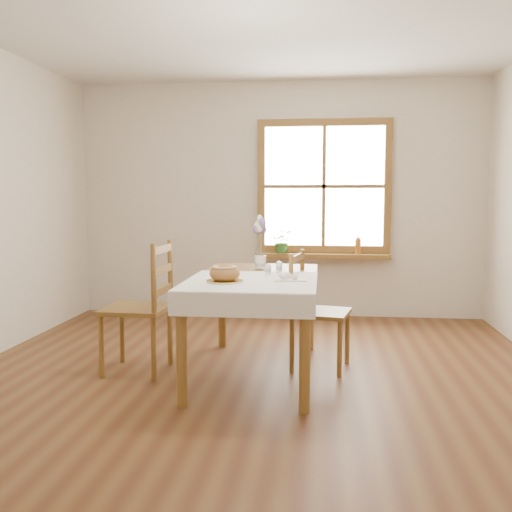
{
  "coord_description": "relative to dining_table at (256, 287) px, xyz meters",
  "views": [
    {
      "loc": [
        0.49,
        -3.89,
        1.34
      ],
      "look_at": [
        0.0,
        0.3,
        0.9
      ],
      "focal_mm": 40.0,
      "sensor_mm": 36.0,
      "label": 1
    }
  ],
  "objects": [
    {
      "name": "pepper_shaker",
      "position": [
        0.17,
        0.09,
        0.14
      ],
      "size": [
        0.05,
        0.05,
        0.09
      ],
      "primitive_type": "cylinder",
      "rotation": [
        0.0,
        0.0,
        -0.02
      ],
      "color": "white",
      "rests_on": "table_linen"
    },
    {
      "name": "potted_plant",
      "position": [
        0.05,
        2.1,
        0.15
      ],
      "size": [
        0.24,
        0.26,
        0.2
      ],
      "primitive_type": "imported",
      "rotation": [
        0.0,
        0.0,
        0.04
      ],
      "color": "#316E2C",
      "rests_on": "window_sill"
    },
    {
      "name": "egg_napkin",
      "position": [
        0.27,
        -0.24,
        0.1
      ],
      "size": [
        0.24,
        0.21,
        0.01
      ],
      "primitive_type": "cube",
      "rotation": [
        0.0,
        0.0,
        0.1
      ],
      "color": "white",
      "rests_on": "table_linen"
    },
    {
      "name": "dining_table",
      "position": [
        0.0,
        0.0,
        0.0
      ],
      "size": [
        0.9,
        1.6,
        0.75
      ],
      "color": "brown",
      "rests_on": "ground"
    },
    {
      "name": "bread_plate",
      "position": [
        -0.17,
        -0.4,
        0.1
      ],
      "size": [
        0.25,
        0.25,
        0.01
      ],
      "primitive_type": "cylinder",
      "rotation": [
        0.0,
        0.0,
        0.0
      ],
      "color": "white",
      "rests_on": "table_linen"
    },
    {
      "name": "chair_left",
      "position": [
        -0.92,
        -0.04,
        -0.16
      ],
      "size": [
        0.51,
        0.49,
        1.01
      ],
      "primitive_type": null,
      "rotation": [
        0.0,
        0.0,
        -1.61
      ],
      "color": "brown",
      "rests_on": "ground"
    },
    {
      "name": "salt_shaker",
      "position": [
        0.09,
        -0.01,
        0.14
      ],
      "size": [
        0.06,
        0.06,
        0.09
      ],
      "primitive_type": "cylinder",
      "rotation": [
        0.0,
        0.0,
        -0.32
      ],
      "color": "white",
      "rests_on": "table_linen"
    },
    {
      "name": "bread_loaf",
      "position": [
        -0.17,
        -0.4,
        0.17
      ],
      "size": [
        0.21,
        0.21,
        0.12
      ],
      "primitive_type": "ellipsoid",
      "color": "#A26C39",
      "rests_on": "bread_plate"
    },
    {
      "name": "chair_right",
      "position": [
        0.48,
        0.2,
        -0.21
      ],
      "size": [
        0.52,
        0.51,
        0.91
      ],
      "primitive_type": null,
      "rotation": [
        0.0,
        0.0,
        1.37
      ],
      "color": "brown",
      "rests_on": "ground"
    },
    {
      "name": "ground",
      "position": [
        0.0,
        -0.3,
        -0.66
      ],
      "size": [
        5.0,
        5.0,
        0.0
      ],
      "primitive_type": "plane",
      "color": "brown",
      "rests_on": "ground"
    },
    {
      "name": "table_linen",
      "position": [
        0.0,
        -0.3,
        0.09
      ],
      "size": [
        0.91,
        0.99,
        0.01
      ],
      "primitive_type": "cube",
      "color": "white",
      "rests_on": "dining_table"
    },
    {
      "name": "amber_bottle",
      "position": [
        0.88,
        2.1,
        0.14
      ],
      "size": [
        0.07,
        0.07,
        0.19
      ],
      "primitive_type": "cylinder",
      "rotation": [
        0.0,
        0.0,
        0.06
      ],
      "color": "#AE6720",
      "rests_on": "window_sill"
    },
    {
      "name": "window",
      "position": [
        0.5,
        2.17,
        0.79
      ],
      "size": [
        1.46,
        0.08,
        1.46
      ],
      "color": "brown",
      "rests_on": "ground"
    },
    {
      "name": "eggs",
      "position": [
        0.27,
        -0.24,
        0.12
      ],
      "size": [
        0.19,
        0.17,
        0.04
      ],
      "primitive_type": null,
      "rotation": [
        0.0,
        0.0,
        0.1
      ],
      "color": "white",
      "rests_on": "egg_napkin"
    },
    {
      "name": "flower_vase",
      "position": [
        -0.01,
        0.4,
        0.14
      ],
      "size": [
        0.1,
        0.1,
        0.1
      ],
      "primitive_type": "cylinder",
      "rotation": [
        0.0,
        0.0,
        -0.05
      ],
      "color": "white",
      "rests_on": "dining_table"
    },
    {
      "name": "window_sill",
      "position": [
        0.5,
        2.1,
        0.03
      ],
      "size": [
        1.46,
        0.2,
        0.05
      ],
      "color": "brown",
      "rests_on": "ground"
    },
    {
      "name": "lavender_bouquet",
      "position": [
        -0.01,
        0.4,
        0.35
      ],
      "size": [
        0.17,
        0.17,
        0.31
      ],
      "primitive_type": null,
      "color": "#785BA1",
      "rests_on": "flower_vase"
    },
    {
      "name": "room_walls",
      "position": [
        0.0,
        -0.3,
        1.04
      ],
      "size": [
        4.6,
        5.1,
        2.65
      ],
      "color": "beige",
      "rests_on": "ground"
    }
  ]
}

